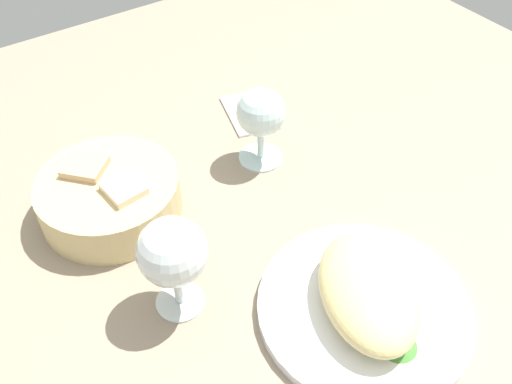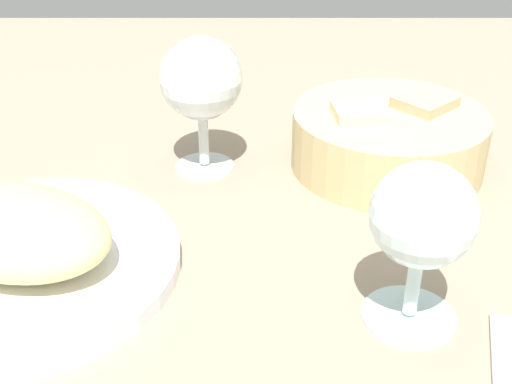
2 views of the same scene
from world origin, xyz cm
name	(u,v)px [view 2 (image 2 of 2)]	position (x,y,z in cm)	size (l,w,h in cm)	color
ground_plane	(190,269)	(0.00, 0.00, -1.00)	(140.00, 140.00, 2.00)	gray
plate	(16,264)	(-13.21, -1.56, 0.70)	(24.91, 24.91, 1.40)	white
omelette	(8,229)	(-13.21, -1.56, 3.95)	(16.71, 10.75, 5.09)	#E4CE87
bread_basket	(386,138)	(18.16, 15.91, 3.06)	(18.91, 18.91, 6.89)	#CFB880
wine_glass_near	(419,223)	(15.88, -7.07, 7.93)	(7.06, 7.06, 12.09)	silver
wine_glass_far	(197,83)	(-0.07, 15.51, 8.99)	(7.83, 7.83, 13.33)	silver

